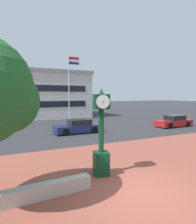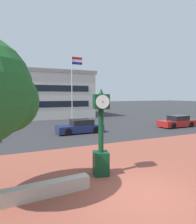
{
  "view_description": "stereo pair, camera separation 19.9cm",
  "coord_description": "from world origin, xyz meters",
  "px_view_note": "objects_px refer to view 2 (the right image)",
  "views": [
    {
      "loc": [
        -4.45,
        -5.71,
        3.53
      ],
      "look_at": [
        -0.46,
        2.47,
        2.78
      ],
      "focal_mm": 32.41,
      "sensor_mm": 36.0,
      "label": 1
    },
    {
      "loc": [
        -4.27,
        -5.8,
        3.53
      ],
      "look_at": [
        -0.46,
        2.47,
        2.78
      ],
      "focal_mm": 32.41,
      "sensor_mm": 36.0,
      "label": 2
    }
  ],
  "objects_px": {
    "street_clock": "(101,138)",
    "flagpole_primary": "(73,82)",
    "car_street_far": "(177,122)",
    "civic_building": "(12,94)",
    "car_street_mid": "(80,127)"
  },
  "relations": [
    {
      "from": "car_street_far",
      "to": "civic_building",
      "type": "relative_size",
      "value": 0.18
    },
    {
      "from": "street_clock",
      "to": "flagpole_primary",
      "type": "height_order",
      "value": "flagpole_primary"
    },
    {
      "from": "civic_building",
      "to": "flagpole_primary",
      "type": "bearing_deg",
      "value": -45.32
    },
    {
      "from": "car_street_mid",
      "to": "street_clock",
      "type": "bearing_deg",
      "value": 165.68
    },
    {
      "from": "flagpole_primary",
      "to": "civic_building",
      "type": "xyz_separation_m",
      "value": [
        -7.46,
        7.54,
        -1.65
      ]
    },
    {
      "from": "street_clock",
      "to": "flagpole_primary",
      "type": "relative_size",
      "value": 0.43
    },
    {
      "from": "flagpole_primary",
      "to": "civic_building",
      "type": "bearing_deg",
      "value": 134.68
    },
    {
      "from": "car_street_far",
      "to": "car_street_mid",
      "type": "bearing_deg",
      "value": 83.91
    },
    {
      "from": "flagpole_primary",
      "to": "car_street_mid",
      "type": "bearing_deg",
      "value": -103.87
    },
    {
      "from": "car_street_mid",
      "to": "car_street_far",
      "type": "xyz_separation_m",
      "value": [
        11.03,
        -1.14,
        -0.0
      ]
    },
    {
      "from": "flagpole_primary",
      "to": "street_clock",
      "type": "bearing_deg",
      "value": -104.23
    },
    {
      "from": "civic_building",
      "to": "car_street_mid",
      "type": "bearing_deg",
      "value": -72.29
    },
    {
      "from": "car_street_far",
      "to": "flagpole_primary",
      "type": "distance_m",
      "value": 14.2
    },
    {
      "from": "street_clock",
      "to": "civic_building",
      "type": "distance_m",
      "value": 26.55
    },
    {
      "from": "car_street_mid",
      "to": "flagpole_primary",
      "type": "xyz_separation_m",
      "value": [
        2.2,
        8.92,
        4.73
      ]
    }
  ]
}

